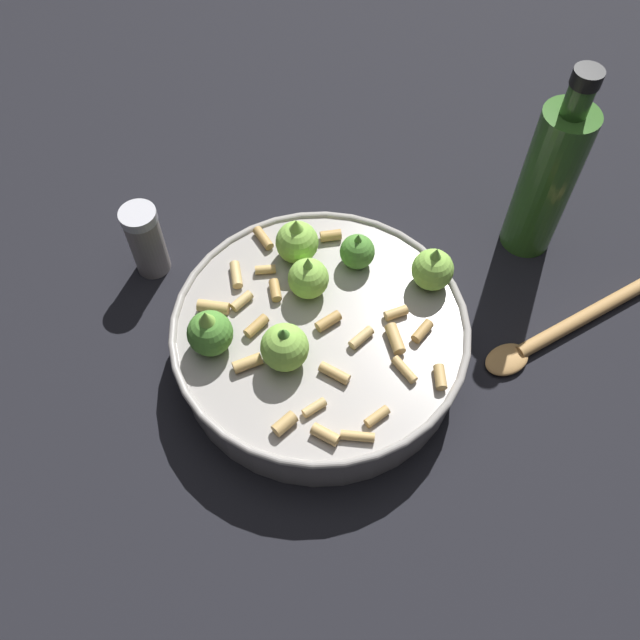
% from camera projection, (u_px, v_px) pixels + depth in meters
% --- Properties ---
extents(ground_plane, '(2.40, 2.40, 0.00)m').
position_uv_depth(ground_plane, '(320.00, 354.00, 0.75)').
color(ground_plane, black).
extents(cooking_pan, '(0.31, 0.31, 0.12)m').
position_uv_depth(cooking_pan, '(319.00, 334.00, 0.71)').
color(cooking_pan, '#9E9993').
rests_on(cooking_pan, ground).
extents(pepper_shaker, '(0.04, 0.04, 0.10)m').
position_uv_depth(pepper_shaker, '(146.00, 240.00, 0.77)').
color(pepper_shaker, gray).
rests_on(pepper_shaker, ground).
extents(olive_oil_bottle, '(0.06, 0.06, 0.24)m').
position_uv_depth(olive_oil_bottle, '(548.00, 179.00, 0.75)').
color(olive_oil_bottle, '#336023').
rests_on(olive_oil_bottle, ground).
extents(wooden_spoon, '(0.23, 0.11, 0.02)m').
position_uv_depth(wooden_spoon, '(563.00, 328.00, 0.75)').
color(wooden_spoon, '#B2844C').
rests_on(wooden_spoon, ground).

